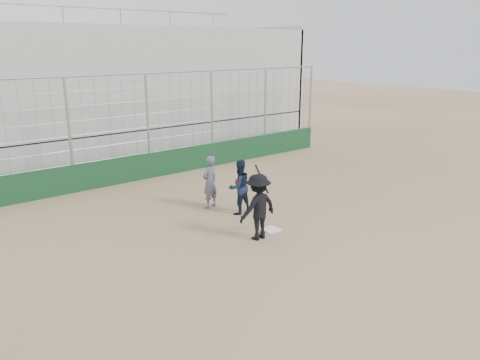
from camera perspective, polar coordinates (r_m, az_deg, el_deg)
ground at (r=13.27m, az=3.82°, el=-6.09°), size 90.00×90.00×0.00m
home_plate at (r=13.27m, az=3.82°, el=-6.04°), size 0.44×0.44×0.02m
backstop at (r=18.50m, az=-10.97°, el=3.20°), size 18.10×0.25×4.04m
bleachers at (r=22.65m, az=-17.28°, el=10.16°), size 20.25×6.70×6.98m
batter_at_plate at (r=12.39m, az=2.21°, el=-3.27°), size 1.18×0.79×1.94m
catcher_crouched at (r=14.31m, az=-0.06°, el=-1.94°), size 0.87×0.70×1.15m
umpire at (r=14.82m, az=-3.69°, el=-0.55°), size 0.70×0.55×1.52m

